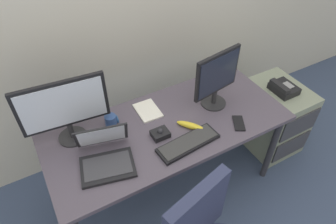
# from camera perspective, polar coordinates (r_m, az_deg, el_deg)

# --- Properties ---
(ground_plane) EXTENTS (8.00, 8.00, 0.00)m
(ground_plane) POSITION_cam_1_polar(r_m,az_deg,el_deg) (2.59, 0.00, -13.58)
(ground_plane) COLOR #3A4966
(desk) EXTENTS (1.64, 0.72, 0.71)m
(desk) POSITION_cam_1_polar(r_m,az_deg,el_deg) (2.09, 0.00, -3.87)
(desk) COLOR #4F4754
(desk) RESTS_ON ground
(file_cabinet) EXTENTS (0.42, 0.53, 0.61)m
(file_cabinet) POSITION_cam_1_polar(r_m,az_deg,el_deg) (2.82, 19.02, -0.97)
(file_cabinet) COLOR gray
(file_cabinet) RESTS_ON ground
(desk_phone) EXTENTS (0.17, 0.20, 0.09)m
(desk_phone) POSITION_cam_1_polar(r_m,az_deg,el_deg) (2.60, 20.81, 4.20)
(desk_phone) COLOR black
(desk_phone) RESTS_ON file_cabinet
(monitor_main) EXTENTS (0.52, 0.18, 0.44)m
(monitor_main) POSITION_cam_1_polar(r_m,az_deg,el_deg) (1.88, -18.90, 0.71)
(monitor_main) COLOR #262628
(monitor_main) RESTS_ON desk
(monitor_side) EXTENTS (0.37, 0.18, 0.42)m
(monitor_side) POSITION_cam_1_polar(r_m,az_deg,el_deg) (2.08, 9.14, 6.43)
(monitor_side) COLOR #262628
(monitor_side) RESTS_ON desk
(keyboard) EXTENTS (0.42, 0.17, 0.03)m
(keyboard) POSITION_cam_1_polar(r_m,az_deg,el_deg) (1.91, 3.81, -5.80)
(keyboard) COLOR black
(keyboard) RESTS_ON desk
(laptop) EXTENTS (0.37, 0.37, 0.23)m
(laptop) POSITION_cam_1_polar(r_m,az_deg,el_deg) (1.83, -11.64, -7.95)
(laptop) COLOR black
(laptop) RESTS_ON desk
(trackball_mouse) EXTENTS (0.11, 0.09, 0.07)m
(trackball_mouse) POSITION_cam_1_polar(r_m,az_deg,el_deg) (1.95, -1.47, -4.06)
(trackball_mouse) COLOR black
(trackball_mouse) RESTS_ON desk
(coffee_mug) EXTENTS (0.09, 0.08, 0.09)m
(coffee_mug) POSITION_cam_1_polar(r_m,az_deg,el_deg) (2.03, -10.59, -1.68)
(coffee_mug) COLOR #2F4C88
(coffee_mug) RESTS_ON desk
(paper_notepad) EXTENTS (0.15, 0.21, 0.01)m
(paper_notepad) POSITION_cam_1_polar(r_m,az_deg,el_deg) (2.14, -3.81, 0.28)
(paper_notepad) COLOR white
(paper_notepad) RESTS_ON desk
(cell_phone) EXTENTS (0.13, 0.16, 0.01)m
(cell_phone) POSITION_cam_1_polar(r_m,az_deg,el_deg) (2.10, 13.12, -2.06)
(cell_phone) COLOR black
(cell_phone) RESTS_ON desk
(banana) EXTENTS (0.15, 0.18, 0.04)m
(banana) POSITION_cam_1_polar(r_m,az_deg,el_deg) (2.01, 4.22, -2.55)
(banana) COLOR yellow
(banana) RESTS_ON desk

